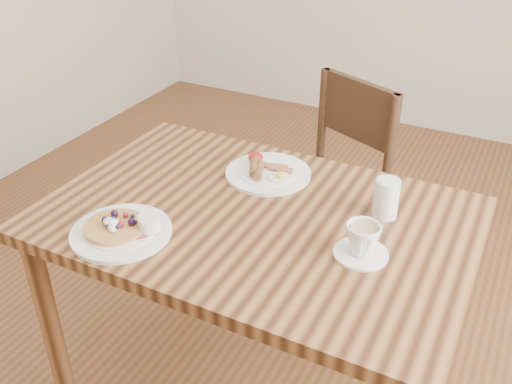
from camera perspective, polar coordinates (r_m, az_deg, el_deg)
dining_table at (r=1.67m, az=0.00°, el=-4.97°), size 1.20×0.80×0.75m
chair_far at (r=2.31m, az=7.33°, el=1.18°), size 0.55×0.55×0.88m
pancake_plate at (r=1.56m, az=-13.20°, el=-3.67°), size 0.27×0.27×0.06m
breakfast_plate at (r=1.80m, az=1.09°, el=2.05°), size 0.27×0.27×0.04m
teacup_saucer at (r=1.45m, az=10.57°, el=-4.89°), size 0.14×0.14×0.09m
water_glass at (r=1.61m, az=12.89°, el=-0.63°), size 0.07×0.07×0.11m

